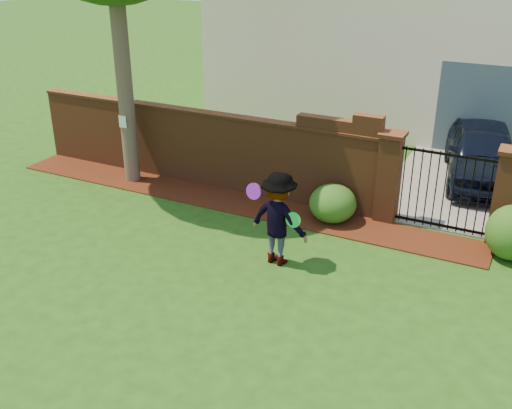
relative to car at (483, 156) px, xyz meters
The scene contains 15 objects.
ground 7.97m from the car, 119.02° to the right, with size 80.00×80.00×0.01m, color #204912.
mulch_bed 6.04m from the car, 143.10° to the right, with size 11.10×1.08×0.03m, color #37150A.
brick_wall 6.56m from the car, 153.35° to the right, with size 8.70×0.31×2.16m.
pillar_left 3.29m from the car, 116.25° to the right, with size 0.50×0.50×1.88m.
pillar_right 3.05m from the car, 75.71° to the right, with size 0.50×0.50×1.88m.
iron_gate 2.97m from the car, 96.80° to the right, with size 1.78×0.03×1.60m.
driveway 1.30m from the car, 108.33° to the left, with size 3.20×8.00×0.01m, color slate.
house 6.31m from the car, 119.39° to the left, with size 12.40×6.40×6.30m.
car is the anchor object (origin of this frame).
paper_notice 8.37m from the car, 153.40° to the right, with size 0.20×0.01×0.28m, color white.
shrub_left 4.26m from the car, 124.50° to the right, with size 0.96×0.96×0.79m, color #1C5118.
shrub_middle 3.64m from the car, 74.10° to the right, with size 0.93×0.93×1.02m, color #1C5118.
man 6.18m from the car, 115.84° to the right, with size 1.11×0.64×1.71m, color gray.
frisbee_purple 6.45m from the car, 119.31° to the right, with size 0.30×0.30×0.03m, color purple.
frisbee_green 6.15m from the car, 112.42° to the right, with size 0.27×0.27×0.03m, color green.
Camera 1 is at (5.07, -7.14, 5.40)m, focal length 41.95 mm.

